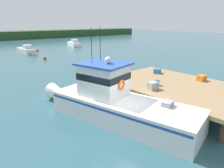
% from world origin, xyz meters
% --- Properties ---
extents(ground_plane, '(200.00, 200.00, 0.00)m').
position_xyz_m(ground_plane, '(0.00, 0.00, 0.00)').
color(ground_plane, '#2D5660').
extents(dock, '(6.00, 9.00, 1.20)m').
position_xyz_m(dock, '(4.80, 0.00, 1.07)').
color(dock, '#4C3D2D').
rests_on(dock, ground).
extents(main_fishing_boat, '(4.36, 9.95, 4.80)m').
position_xyz_m(main_fishing_boat, '(0.07, 0.77, 1.01)').
color(main_fishing_boat, white).
rests_on(main_fishing_boat, ground).
extents(crate_single_by_cleat, '(0.65, 0.51, 0.45)m').
position_xyz_m(crate_single_by_cleat, '(2.78, 0.32, 1.42)').
color(crate_single_by_cleat, '#9E9EA3').
rests_on(crate_single_by_cleat, dock).
extents(crate_single_far, '(0.60, 0.45, 0.37)m').
position_xyz_m(crate_single_far, '(6.83, -0.64, 1.38)').
color(crate_single_far, orange).
rests_on(crate_single_far, dock).
extents(crate_stack_mid_dock, '(0.72, 0.62, 0.35)m').
position_xyz_m(crate_stack_mid_dock, '(6.25, 2.67, 1.38)').
color(crate_stack_mid_dock, '#3370B2').
rests_on(crate_stack_mid_dock, dock).
extents(bait_bucket, '(0.32, 0.32, 0.34)m').
position_xyz_m(bait_bucket, '(3.64, 0.69, 1.37)').
color(bait_bucket, '#2866B2').
rests_on(bait_bucket, dock).
extents(moored_boat_outer_mooring, '(1.64, 5.82, 1.47)m').
position_xyz_m(moored_boat_outer_mooring, '(4.67, 28.24, 0.51)').
color(moored_boat_outer_mooring, silver).
rests_on(moored_boat_outer_mooring, ground).
extents(moored_boat_near_channel, '(2.64, 6.16, 1.54)m').
position_xyz_m(moored_boat_near_channel, '(16.18, 32.49, 0.53)').
color(moored_boat_near_channel, white).
rests_on(moored_boat_near_channel, ground).
extents(mooring_buoy_outer, '(0.48, 0.48, 0.48)m').
position_xyz_m(mooring_buoy_outer, '(4.64, 20.93, 0.24)').
color(mooring_buoy_outer, '#EA5B19').
rests_on(mooring_buoy_outer, ground).
extents(mooring_buoy_spare_mooring, '(0.39, 0.39, 0.39)m').
position_xyz_m(mooring_buoy_spare_mooring, '(7.05, 29.86, 0.20)').
color(mooring_buoy_spare_mooring, red).
rests_on(mooring_buoy_spare_mooring, ground).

